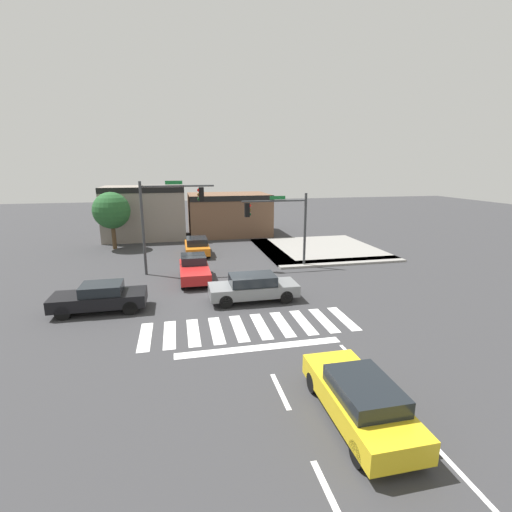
% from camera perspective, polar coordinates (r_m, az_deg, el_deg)
% --- Properties ---
extents(ground_plane, '(120.00, 120.00, 0.00)m').
position_cam_1_polar(ground_plane, '(21.13, -3.35, -5.95)').
color(ground_plane, '#353538').
extents(crosswalk_near, '(9.71, 2.83, 0.01)m').
position_cam_1_polar(crosswalk_near, '(17.02, -0.94, -10.96)').
color(crosswalk_near, silver).
rests_on(crosswalk_near, ground_plane).
extents(lane_markings, '(6.80, 24.25, 0.01)m').
position_cam_1_polar(lane_markings, '(10.74, 15.43, -28.38)').
color(lane_markings, white).
rests_on(lane_markings, ground_plane).
extents(bike_detector_marking, '(1.03, 1.03, 0.01)m').
position_cam_1_polar(bike_detector_marking, '(13.53, 11.23, -18.29)').
color(bike_detector_marking, yellow).
rests_on(bike_detector_marking, ground_plane).
extents(curb_corner_northeast, '(10.00, 10.60, 0.15)m').
position_cam_1_polar(curb_corner_northeast, '(32.06, 9.09, 0.91)').
color(curb_corner_northeast, gray).
rests_on(curb_corner_northeast, ground_plane).
extents(storefront_row, '(16.59, 6.54, 5.20)m').
position_cam_1_polar(storefront_row, '(38.85, -10.11, 6.56)').
color(storefront_row, gray).
rests_on(storefront_row, ground_plane).
extents(traffic_signal_northwest, '(4.81, 0.32, 6.21)m').
position_cam_1_polar(traffic_signal_northwest, '(24.99, -13.52, 6.96)').
color(traffic_signal_northwest, '#383A3D').
rests_on(traffic_signal_northwest, ground_plane).
extents(traffic_signal_northeast, '(4.67, 0.32, 5.30)m').
position_cam_1_polar(traffic_signal_northeast, '(25.80, 3.72, 5.95)').
color(traffic_signal_northeast, '#383A3D').
rests_on(traffic_signal_northeast, ground_plane).
extents(car_gray, '(4.76, 1.85, 1.45)m').
position_cam_1_polar(car_gray, '(19.93, -0.45, -4.86)').
color(car_gray, slate).
rests_on(car_gray, ground_plane).
extents(car_black, '(4.52, 1.80, 1.44)m').
position_cam_1_polar(car_black, '(20.08, -23.07, -5.92)').
color(car_black, black).
rests_on(car_black, ground_plane).
extents(car_yellow, '(1.75, 4.54, 1.40)m').
position_cam_1_polar(car_yellow, '(11.54, 15.79, -20.53)').
color(car_yellow, gold).
rests_on(car_yellow, ground_plane).
extents(car_red, '(1.79, 4.29, 1.46)m').
position_cam_1_polar(car_red, '(23.81, -9.57, -1.96)').
color(car_red, red).
rests_on(car_red, ground_plane).
extents(car_orange, '(1.86, 4.19, 1.42)m').
position_cam_1_polar(car_orange, '(30.63, -9.18, 1.55)').
color(car_orange, orange).
rests_on(car_orange, ground_plane).
extents(roadside_tree, '(3.16, 3.16, 4.98)m').
position_cam_1_polar(roadside_tree, '(34.31, -21.54, 6.57)').
color(roadside_tree, '#4C3823').
rests_on(roadside_tree, ground_plane).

